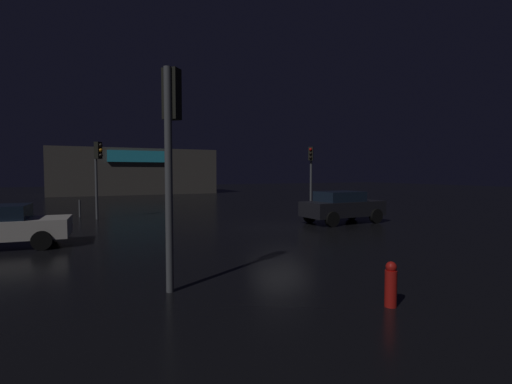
{
  "coord_description": "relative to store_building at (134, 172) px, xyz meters",
  "views": [
    {
      "loc": [
        -8.15,
        -14.58,
        2.46
      ],
      "look_at": [
        0.43,
        3.49,
        1.42
      ],
      "focal_mm": 26.08,
      "sensor_mm": 36.0,
      "label": 1
    }
  ],
  "objects": [
    {
      "name": "traffic_signal_cross_left",
      "position": [
        8.84,
        -24.09,
        0.4
      ],
      "size": [
        0.42,
        0.43,
        4.26
      ],
      "color": "#595B60",
      "rests_on": "ground"
    },
    {
      "name": "store_building",
      "position": [
        0.0,
        0.0,
        0.0
      ],
      "size": [
        18.07,
        7.51,
        5.18
      ],
      "color": "#4C4742",
      "rests_on": "ground"
    },
    {
      "name": "car_near",
      "position": [
        5.75,
        -31.47,
        -1.77
      ],
      "size": [
        4.14,
        2.06,
        1.55
      ],
      "color": "black",
      "rests_on": "ground"
    },
    {
      "name": "bollard_kerb_a",
      "position": [
        -5.87,
        -23.31,
        -2.11
      ],
      "size": [
        0.11,
        0.11,
        0.96
      ],
      "primitive_type": "cylinder",
      "color": "#595B60",
      "rests_on": "ground"
    },
    {
      "name": "fire_hydrant",
      "position": [
        -0.73,
        -41.03,
        -2.18
      ],
      "size": [
        0.22,
        0.22,
        0.84
      ],
      "color": "red",
      "rests_on": "ground"
    },
    {
      "name": "traffic_signal_main",
      "position": [
        -4.96,
        -24.86,
        0.37
      ],
      "size": [
        0.43,
        0.42,
        4.07
      ],
      "color": "#595B60",
      "rests_on": "ground"
    },
    {
      "name": "traffic_signal_opposite",
      "position": [
        -4.13,
        -38.37,
        0.59
      ],
      "size": [
        0.42,
        0.42,
        4.58
      ],
      "color": "#595B60",
      "rests_on": "ground"
    },
    {
      "name": "ground_plane",
      "position": [
        2.32,
        -31.44,
        -2.59
      ],
      "size": [
        120.0,
        120.0,
        0.0
      ],
      "primitive_type": "plane",
      "color": "black"
    }
  ]
}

